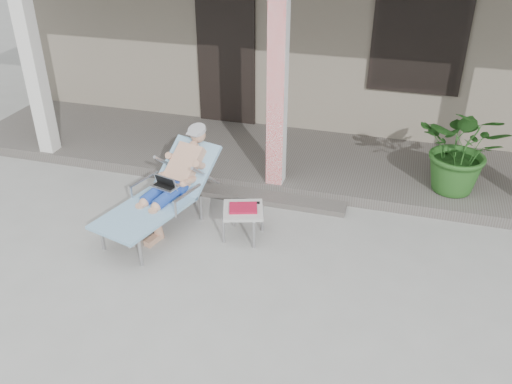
% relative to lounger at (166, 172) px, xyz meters
% --- Properties ---
extents(ground, '(60.00, 60.00, 0.00)m').
position_rel_lounger_xyz_m(ground, '(1.04, -1.01, -0.71)').
color(ground, '#9E9E99').
rests_on(ground, ground).
extents(house, '(10.40, 5.40, 3.30)m').
position_rel_lounger_xyz_m(house, '(1.04, 5.49, 0.96)').
color(house, gray).
rests_on(house, ground).
extents(porch_deck, '(10.00, 2.00, 0.15)m').
position_rel_lounger_xyz_m(porch_deck, '(1.04, 1.99, -0.63)').
color(porch_deck, '#605B56').
rests_on(porch_deck, ground).
extents(porch_step, '(2.00, 0.30, 0.07)m').
position_rel_lounger_xyz_m(porch_step, '(1.04, 0.84, -0.67)').
color(porch_step, '#605B56').
rests_on(porch_step, ground).
extents(lounger, '(1.09, 1.83, 1.15)m').
position_rel_lounger_xyz_m(lounger, '(0.00, 0.00, 0.00)').
color(lounger, '#B7B7BC').
rests_on(lounger, ground).
extents(side_table, '(0.57, 0.57, 0.41)m').
position_rel_lounger_xyz_m(side_table, '(0.95, -0.04, -0.36)').
color(side_table, beige).
rests_on(side_table, ground).
extents(potted_palm, '(1.28, 1.19, 1.19)m').
position_rel_lounger_xyz_m(potted_palm, '(3.36, 1.54, 0.04)').
color(potted_palm, '#26591E').
rests_on(potted_palm, porch_deck).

